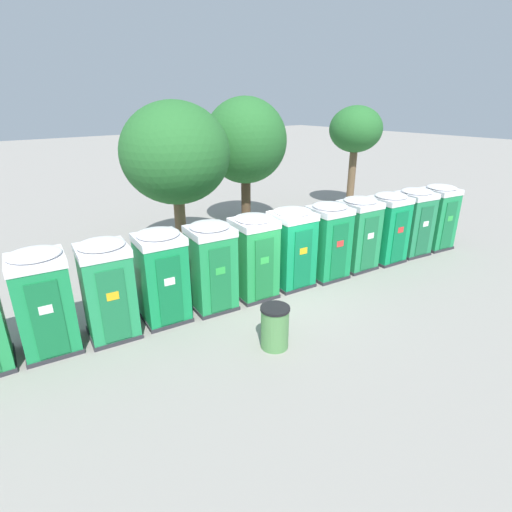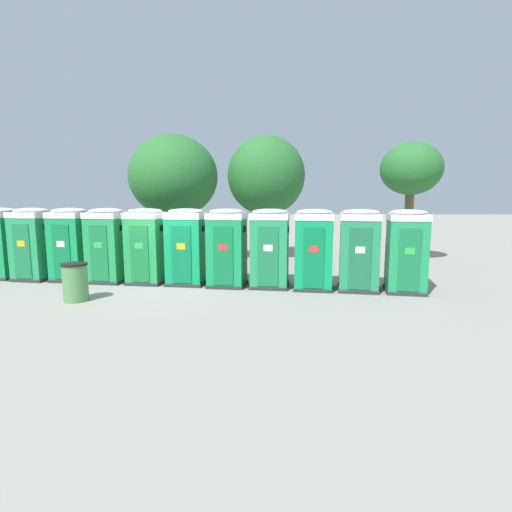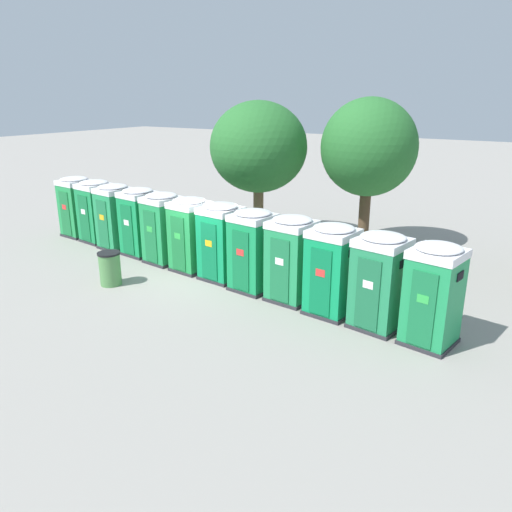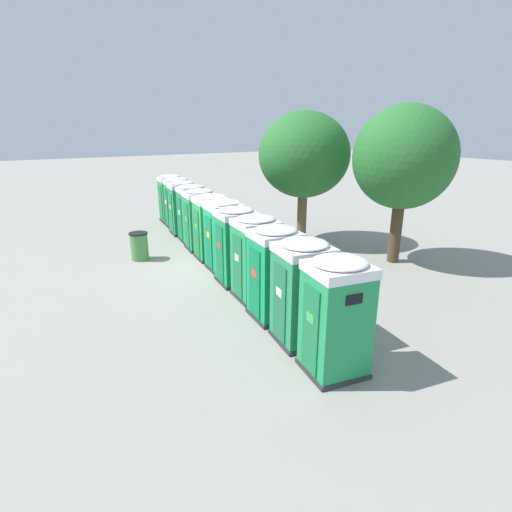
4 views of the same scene
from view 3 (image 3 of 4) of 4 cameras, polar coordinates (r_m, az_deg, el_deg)
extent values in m
plane|color=gray|center=(16.84, -6.49, -2.35)|extent=(120.00, 120.00, 0.00)
cube|color=#2D2D33|center=(22.93, -19.47, 2.37)|extent=(1.30, 1.31, 0.10)
cube|color=#239149|center=(22.68, -19.75, 5.05)|extent=(1.24, 1.25, 2.10)
cube|color=#1B7139|center=(22.39, -20.97, 4.56)|extent=(0.62, 0.09, 1.85)
cube|color=red|center=(22.33, -21.09, 5.24)|extent=(0.28, 0.04, 0.20)
cube|color=black|center=(22.06, -19.12, 6.73)|extent=(0.06, 0.36, 0.20)
cube|color=white|center=(22.47, -20.06, 7.90)|extent=(1.27, 1.28, 0.20)
ellipsoid|color=white|center=(22.45, -20.10, 8.28)|extent=(1.21, 1.22, 0.18)
cube|color=#2D2D33|center=(21.79, -17.47, 1.79)|extent=(1.38, 1.35, 0.10)
cube|color=#198948|center=(21.52, -17.75, 4.60)|extent=(1.32, 1.29, 2.10)
cube|color=#136B38|center=(21.24, -19.04, 4.09)|extent=(0.64, 0.12, 1.85)
cube|color=white|center=(21.17, -19.16, 4.81)|extent=(0.28, 0.05, 0.20)
cube|color=black|center=(20.88, -17.03, 6.35)|extent=(0.07, 0.36, 0.20)
cube|color=white|center=(21.30, -18.04, 7.61)|extent=(1.36, 1.33, 0.20)
ellipsoid|color=white|center=(21.28, -18.08, 8.00)|extent=(1.29, 1.26, 0.18)
cube|color=#2D2D33|center=(20.62, -15.52, 1.07)|extent=(1.34, 1.35, 0.10)
cube|color=#229052|center=(20.34, -15.77, 4.03)|extent=(1.28, 1.28, 2.10)
cube|color=#1A7140|center=(20.04, -17.12, 3.49)|extent=(0.62, 0.11, 1.85)
cube|color=yellow|center=(19.97, -17.23, 4.24)|extent=(0.28, 0.05, 0.20)
cube|color=black|center=(19.72, -14.98, 5.87)|extent=(0.07, 0.36, 0.20)
cube|color=white|center=(20.10, -16.05, 7.21)|extent=(1.31, 1.32, 0.20)
ellipsoid|color=white|center=(20.08, -16.09, 7.63)|extent=(1.25, 1.26, 0.18)
cube|color=#2D2D33|center=(19.58, -12.92, 0.38)|extent=(1.32, 1.33, 0.10)
cube|color=#148F4B|center=(19.28, -13.14, 3.50)|extent=(1.26, 1.27, 2.10)
cube|color=#106F3A|center=(18.96, -14.50, 2.91)|extent=(0.62, 0.11, 1.85)
cube|color=white|center=(18.88, -14.61, 3.71)|extent=(0.28, 0.04, 0.20)
cube|color=black|center=(18.67, -12.19, 5.42)|extent=(0.07, 0.36, 0.20)
cube|color=white|center=(19.04, -13.39, 6.85)|extent=(1.30, 1.31, 0.20)
ellipsoid|color=white|center=(19.01, -13.42, 7.29)|extent=(1.24, 1.24, 0.18)
cube|color=#2D2D33|center=(18.49, -10.38, -0.49)|extent=(1.33, 1.34, 0.10)
cube|color=#20934D|center=(18.18, -10.57, 2.80)|extent=(1.27, 1.28, 2.10)
cube|color=#19733C|center=(17.85, -11.98, 2.17)|extent=(0.62, 0.11, 1.85)
cube|color=green|center=(17.76, -12.09, 3.02)|extent=(0.28, 0.05, 0.20)
cube|color=black|center=(17.58, -9.49, 4.81)|extent=(0.07, 0.36, 0.20)
cube|color=white|center=(17.92, -10.78, 6.35)|extent=(1.30, 1.32, 0.20)
ellipsoid|color=white|center=(17.89, -10.81, 6.82)|extent=(1.24, 1.25, 0.18)
cube|color=#2D2D33|center=(17.51, -7.33, -1.40)|extent=(1.31, 1.33, 0.10)
cube|color=green|center=(17.18, -7.48, 2.06)|extent=(1.25, 1.27, 2.10)
cube|color=#1A7337|center=(16.82, -8.89, 1.38)|extent=(0.61, 0.10, 1.85)
cube|color=green|center=(16.73, -8.99, 2.27)|extent=(0.28, 0.04, 0.20)
cube|color=black|center=(16.60, -6.20, 4.17)|extent=(0.07, 0.36, 0.20)
cube|color=white|center=(16.90, -7.64, 5.82)|extent=(1.29, 1.31, 0.20)
ellipsoid|color=white|center=(16.87, -7.66, 6.31)|extent=(1.22, 1.24, 0.18)
cube|color=#2D2D33|center=(16.60, -3.90, -2.39)|extent=(1.35, 1.33, 0.10)
cube|color=#119253|center=(16.25, -3.98, 1.25)|extent=(1.29, 1.27, 2.10)
cube|color=#0D7241|center=(15.86, -5.39, 0.50)|extent=(0.64, 0.10, 1.85)
cube|color=yellow|center=(15.77, -5.46, 1.44)|extent=(0.28, 0.04, 0.20)
cube|color=black|center=(15.67, -2.41, 3.43)|extent=(0.06, 0.36, 0.20)
cube|color=white|center=(15.96, -4.07, 5.20)|extent=(1.33, 1.30, 0.20)
ellipsoid|color=white|center=(15.92, -4.08, 5.73)|extent=(1.26, 1.24, 0.18)
cube|color=#2D2D33|center=(15.67, -0.35, -3.61)|extent=(1.35, 1.34, 0.10)
cube|color=#158F4D|center=(15.30, -0.36, 0.22)|extent=(1.28, 1.28, 2.10)
cube|color=#116F3C|center=(14.90, -1.78, -0.59)|extent=(0.63, 0.11, 1.85)
cube|color=red|center=(14.80, -1.84, 0.41)|extent=(0.28, 0.04, 0.20)
cube|color=black|center=(14.74, 1.40, 2.51)|extent=(0.07, 0.36, 0.20)
cube|color=white|center=(14.99, -0.37, 4.41)|extent=(1.32, 1.31, 0.20)
ellipsoid|color=white|center=(14.96, -0.37, 4.97)|extent=(1.26, 1.25, 0.18)
cube|color=#2D2D33|center=(14.93, 3.96, -4.79)|extent=(1.35, 1.33, 0.10)
cube|color=#239153|center=(14.54, 4.05, -0.79)|extent=(1.29, 1.26, 2.10)
cube|color=#1B7140|center=(14.11, 2.70, -1.68)|extent=(0.64, 0.10, 1.85)
cube|color=white|center=(14.00, 2.68, -0.64)|extent=(0.28, 0.04, 0.20)
cube|color=black|center=(14.01, 6.12, 1.58)|extent=(0.06, 0.36, 0.20)
cube|color=white|center=(14.21, 4.15, 3.61)|extent=(1.33, 1.30, 0.20)
ellipsoid|color=white|center=(14.17, 4.16, 4.19)|extent=(1.26, 1.24, 0.18)
cube|color=#2D2D33|center=(14.18, 8.43, -6.22)|extent=(1.34, 1.34, 0.10)
cube|color=#0F9553|center=(13.77, 8.64, -2.04)|extent=(1.27, 1.27, 2.10)
cube|color=#0C7440|center=(13.32, 7.34, -3.03)|extent=(0.63, 0.11, 1.85)
cube|color=red|center=(13.21, 7.35, -1.93)|extent=(0.28, 0.04, 0.20)
cube|color=black|center=(13.27, 10.95, 0.41)|extent=(0.07, 0.36, 0.20)
cube|color=white|center=(13.43, 8.87, 2.58)|extent=(1.31, 1.31, 0.20)
ellipsoid|color=white|center=(13.39, 8.90, 3.19)|extent=(1.25, 1.25, 0.18)
cube|color=#2D2D33|center=(13.61, 13.55, -7.63)|extent=(1.41, 1.39, 0.10)
cube|color=#228451|center=(13.18, 13.90, -3.31)|extent=(1.35, 1.33, 2.10)
cube|color=#1B673F|center=(12.73, 12.62, -4.36)|extent=(0.64, 0.14, 1.85)
cube|color=white|center=(12.61, 12.66, -3.22)|extent=(0.28, 0.06, 0.20)
cube|color=black|center=(12.70, 16.50, -0.83)|extent=(0.09, 0.36, 0.20)
cube|color=white|center=(12.82, 14.28, 1.49)|extent=(1.39, 1.37, 0.20)
ellipsoid|color=white|center=(12.78, 14.33, 2.13)|extent=(1.32, 1.30, 0.18)
cube|color=#2D2D33|center=(13.13, 19.04, -9.15)|extent=(1.36, 1.38, 0.10)
cube|color=#1E9050|center=(12.68, 19.54, -4.71)|extent=(1.29, 1.32, 2.10)
cube|color=#17703E|center=(12.21, 18.43, -5.87)|extent=(0.60, 0.14, 1.85)
cube|color=green|center=(12.09, 18.52, -4.70)|extent=(0.28, 0.06, 0.20)
cube|color=black|center=(12.25, 22.32, -2.15)|extent=(0.09, 0.36, 0.20)
cube|color=white|center=(12.30, 20.10, 0.24)|extent=(1.33, 1.36, 0.20)
ellipsoid|color=white|center=(12.26, 20.17, 0.91)|extent=(1.27, 1.29, 0.18)
cylinder|color=brown|center=(20.67, 0.28, 5.69)|extent=(0.42, 0.42, 2.83)
ellipsoid|color=#286B2D|center=(20.29, 0.29, 12.35)|extent=(3.88, 3.88, 3.60)
cylinder|color=#4C3826|center=(20.08, 12.28, 5.02)|extent=(0.43, 0.43, 2.90)
ellipsoid|color=#286B2D|center=(19.69, 12.76, 12.02)|extent=(3.62, 3.62, 3.68)
cylinder|color=#518C4C|center=(16.55, -16.34, -1.48)|extent=(0.67, 0.67, 1.02)
cylinder|color=black|center=(16.38, -16.50, 0.29)|extent=(0.71, 0.71, 0.06)
camera|label=1|loc=(17.80, -46.24, 12.07)|focal=28.00mm
camera|label=2|loc=(7.20, -57.55, -15.28)|focal=28.00mm
camera|label=4|loc=(7.14, 58.05, 2.61)|focal=28.00mm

